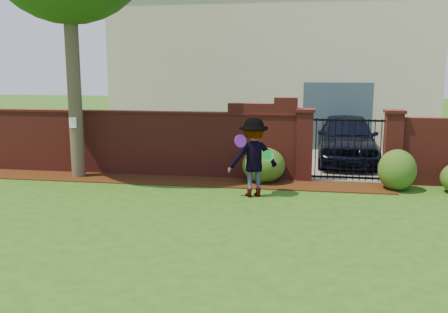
% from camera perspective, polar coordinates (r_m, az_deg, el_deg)
% --- Properties ---
extents(ground, '(80.00, 80.00, 0.01)m').
position_cam_1_polar(ground, '(9.62, -5.65, -7.55)').
color(ground, '#2A5615').
rests_on(ground, ground).
extents(mulch_bed, '(11.10, 1.08, 0.03)m').
position_cam_1_polar(mulch_bed, '(12.96, -5.88, -2.78)').
color(mulch_bed, '#311809').
rests_on(mulch_bed, ground).
extents(brick_wall, '(8.70, 0.31, 2.16)m').
position_cam_1_polar(brick_wall, '(13.73, -9.49, 1.74)').
color(brick_wall, maroon).
rests_on(brick_wall, ground).
extents(pillar_left, '(0.50, 0.50, 1.88)m').
position_cam_1_polar(pillar_left, '(12.98, 9.25, 1.39)').
color(pillar_left, maroon).
rests_on(pillar_left, ground).
extents(pillar_right, '(0.50, 0.50, 1.88)m').
position_cam_1_polar(pillar_right, '(13.16, 18.87, 1.09)').
color(pillar_right, maroon).
rests_on(pillar_right, ground).
extents(iron_gate, '(1.78, 0.03, 1.60)m').
position_cam_1_polar(iron_gate, '(13.04, 14.08, 0.80)').
color(iron_gate, black).
rests_on(iron_gate, ground).
extents(driveway, '(3.20, 8.00, 0.01)m').
position_cam_1_polar(driveway, '(17.12, 12.94, 0.18)').
color(driveway, gray).
rests_on(driveway, ground).
extents(house, '(12.40, 6.40, 6.30)m').
position_cam_1_polar(house, '(20.88, 5.68, 10.87)').
color(house, beige).
rests_on(house, ground).
extents(car, '(1.87, 4.45, 1.50)m').
position_cam_1_polar(car, '(15.59, 14.02, 1.93)').
color(car, black).
rests_on(car, ground).
extents(paper_notice, '(0.20, 0.01, 0.28)m').
position_cam_1_polar(paper_notice, '(13.54, -17.04, 3.76)').
color(paper_notice, white).
rests_on(paper_notice, tree).
extents(shrub_left, '(1.11, 1.11, 0.91)m').
position_cam_1_polar(shrub_left, '(12.71, 4.59, -0.99)').
color(shrub_left, '#224E17').
rests_on(shrub_left, ground).
extents(shrub_middle, '(0.91, 0.91, 1.00)m').
position_cam_1_polar(shrub_middle, '(12.57, 19.33, -1.47)').
color(shrub_middle, '#224E17').
rests_on(shrub_middle, ground).
extents(man, '(1.33, 1.04, 1.80)m').
position_cam_1_polar(man, '(11.23, 3.42, -0.15)').
color(man, gray).
rests_on(man, ground).
extents(frisbee_purple, '(0.29, 0.24, 0.29)m').
position_cam_1_polar(frisbee_purple, '(10.94, 1.91, 1.81)').
color(frisbee_purple, purple).
rests_on(frisbee_purple, man).
extents(frisbee_green, '(0.26, 0.06, 0.26)m').
position_cam_1_polar(frisbee_green, '(11.09, 5.11, 0.10)').
color(frisbee_green, green).
rests_on(frisbee_green, man).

